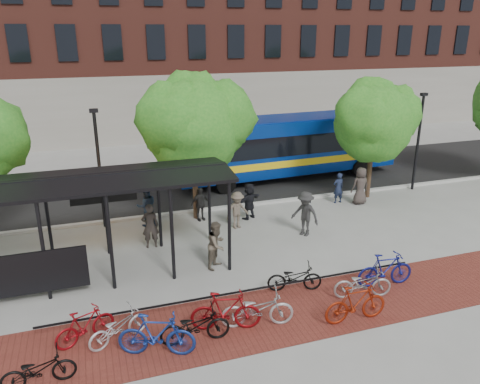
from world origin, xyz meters
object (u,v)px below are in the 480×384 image
object	(u,v)px
bike_4	(195,326)
pedestrian_3	(237,210)
pedestrian_4	(200,204)
bike_9	(356,303)
pedestrian_7	(338,188)
pedestrian_8	(217,245)
bike_8	(295,277)
lamp_post_left	(99,166)
bike_2	(118,327)
pedestrian_6	(360,186)
pedestrian_5	(249,201)
tree_b	(195,120)
bike_0	(38,370)
pedestrian_1	(150,226)
bike_1	(85,326)
tree_c	(375,118)
lamp_post_right	(418,139)
bike_10	(363,283)
bike_11	(385,270)
bus_shelter	(69,194)
bike_6	(257,309)
pedestrian_2	(147,206)
bus	(286,144)
bike_5	(226,311)
pedestrian_9	(305,214)
bike_3	(156,335)

from	to	relation	value
bike_4	pedestrian_3	xyz separation A→B (m)	(3.53, 7.08, 0.32)
bike_4	pedestrian_4	xyz separation A→B (m)	(2.23, 8.46, 0.26)
bike_9	pedestrian_7	world-z (taller)	pedestrian_7
pedestrian_8	bike_8	bearing A→B (deg)	-96.81
lamp_post_left	bike_2	distance (m)	8.70
bike_9	pedestrian_6	bearing A→B (deg)	-31.31
pedestrian_5	tree_b	bearing A→B (deg)	-48.21
tree_b	bike_4	distance (m)	9.92
bike_0	pedestrian_4	distance (m)	10.84
pedestrian_3	pedestrian_1	bearing A→B (deg)	176.29
bike_1	bike_2	world-z (taller)	bike_1
tree_c	pedestrian_5	distance (m)	7.59
bike_9	bike_2	bearing A→B (deg)	81.08
lamp_post_right	bike_10	bearing A→B (deg)	-134.99
bike_10	pedestrian_4	world-z (taller)	pedestrian_4
pedestrian_3	pedestrian_4	bearing A→B (deg)	118.77
pedestrian_1	bike_11	bearing A→B (deg)	144.77
tree_c	bike_8	size ratio (longest dim) A/B	3.31
tree_c	bike_11	world-z (taller)	tree_c
lamp_post_left	bike_0	size ratio (longest dim) A/B	2.97
pedestrian_7	pedestrian_8	distance (m)	8.75
bus_shelter	bike_1	xyz separation A→B (m)	(0.18, -4.04, -2.49)
bike_8	pedestrian_6	bearing A→B (deg)	-30.89
bike_1	bike_6	distance (m)	4.78
pedestrian_2	pedestrian_3	xyz separation A→B (m)	(3.63, -1.51, -0.08)
bike_0	bike_11	bearing A→B (deg)	-85.82
pedestrian_8	bus	bearing A→B (deg)	7.40
bike_9	pedestrian_1	bearing A→B (deg)	37.05
tree_b	bike_5	size ratio (longest dim) A/B	3.22
pedestrian_3	bike_0	bearing A→B (deg)	-149.10
bike_5	bike_10	size ratio (longest dim) A/B	1.07
lamp_post_left	pedestrian_9	size ratio (longest dim) A/B	2.70
bike_6	bus	bearing A→B (deg)	-15.68
bus	bike_4	xyz separation A→B (m)	(-8.46, -13.18, -1.51)
bike_11	bike_9	bearing A→B (deg)	131.32
bike_8	bike_10	xyz separation A→B (m)	(1.88, -1.06, 0.02)
pedestrian_6	pedestrian_9	xyz separation A→B (m)	(-4.21, -2.53, 0.02)
lamp_post_left	bike_0	distance (m)	10.00
bike_9	pedestrian_8	xyz separation A→B (m)	(-2.92, 4.50, 0.28)
bike_0	bike_5	xyz separation A→B (m)	(4.89, 0.73, 0.15)
bike_3	pedestrian_3	size ratio (longest dim) A/B	1.25
pedestrian_2	bike_9	bearing A→B (deg)	116.10
tree_c	bus	world-z (taller)	tree_c
bike_5	pedestrian_3	xyz separation A→B (m)	(2.57, 6.80, 0.22)
bike_5	bike_2	bearing A→B (deg)	97.07
bike_0	pedestrian_9	world-z (taller)	pedestrian_9
pedestrian_5	bike_3	bearing A→B (deg)	29.88
bike_8	pedestrian_4	world-z (taller)	pedestrian_4
bike_0	bike_9	size ratio (longest dim) A/B	0.87
bike_6	pedestrian_6	bearing A→B (deg)	-35.34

